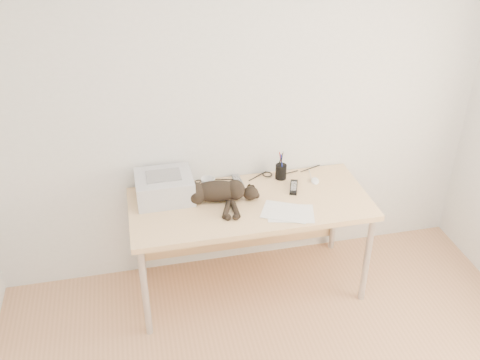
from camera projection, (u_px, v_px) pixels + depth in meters
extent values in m
plane|color=white|center=(239.00, 102.00, 3.56)|extent=(3.50, 0.00, 3.50)
cube|color=#E3B685|center=(250.00, 204.00, 3.56)|extent=(1.60, 0.70, 0.04)
cylinder|color=#B6B6B9|center=(145.00, 293.00, 3.36)|extent=(0.04, 0.04, 0.70)
cylinder|color=#B6B6B9|center=(367.00, 260.00, 3.64)|extent=(0.04, 0.04, 0.70)
cylinder|color=#B6B6B9|center=(140.00, 236.00, 3.87)|extent=(0.04, 0.04, 0.70)
cylinder|color=#B6B6B9|center=(335.00, 211.00, 4.14)|extent=(0.04, 0.04, 0.70)
cube|color=#E3B685|center=(240.00, 216.00, 4.00)|extent=(1.48, 0.02, 0.60)
cube|color=#B7B7BC|center=(164.00, 187.00, 3.55)|extent=(0.38, 0.32, 0.17)
cube|color=black|center=(164.00, 186.00, 3.54)|extent=(0.32, 0.02, 0.10)
cube|color=gray|center=(163.00, 175.00, 3.50)|extent=(0.23, 0.16, 0.01)
cube|color=white|center=(291.00, 213.00, 3.43)|extent=(0.34, 0.28, 0.00)
cube|color=white|center=(285.00, 212.00, 3.44)|extent=(0.36, 0.32, 0.00)
ellipsoid|color=black|center=(217.00, 191.00, 3.53)|extent=(0.36, 0.19, 0.14)
sphere|color=black|center=(196.00, 193.00, 3.51)|extent=(0.15, 0.15, 0.15)
ellipsoid|color=black|center=(251.00, 193.00, 3.54)|extent=(0.12, 0.11, 0.09)
cone|color=black|center=(249.00, 185.00, 3.56)|extent=(0.04, 0.05, 0.05)
cone|color=black|center=(253.00, 186.00, 3.56)|extent=(0.04, 0.05, 0.05)
cylinder|color=black|center=(227.00, 208.00, 3.45)|extent=(0.06, 0.20, 0.04)
cylinder|color=black|center=(235.00, 208.00, 3.45)|extent=(0.06, 0.20, 0.04)
cylinder|color=black|center=(175.00, 197.00, 3.57)|extent=(0.22, 0.06, 0.03)
imported|color=silver|center=(208.00, 184.00, 3.65)|extent=(0.12, 0.12, 0.09)
cylinder|color=black|center=(281.00, 172.00, 3.78)|extent=(0.08, 0.08, 0.11)
cylinder|color=#990C0C|center=(280.00, 163.00, 3.74)|extent=(0.01, 0.01, 0.15)
cylinder|color=navy|center=(283.00, 162.00, 3.75)|extent=(0.01, 0.01, 0.15)
cylinder|color=black|center=(282.00, 163.00, 3.73)|extent=(0.01, 0.01, 0.15)
cube|color=gray|center=(238.00, 182.00, 3.75)|extent=(0.06, 0.18, 0.02)
cube|color=black|center=(294.00, 187.00, 3.69)|extent=(0.11, 0.18, 0.02)
ellipsoid|color=white|center=(315.00, 180.00, 3.76)|extent=(0.08, 0.11, 0.03)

